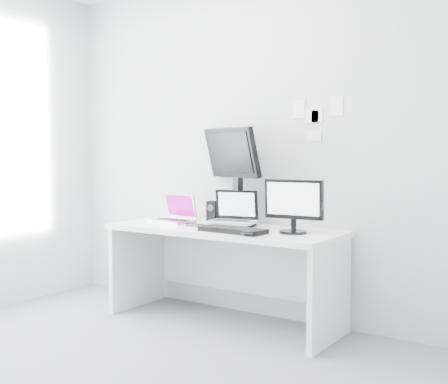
% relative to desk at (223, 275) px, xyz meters
% --- Properties ---
extents(ground, '(3.60, 3.60, 0.00)m').
position_rel_desk_xyz_m(ground, '(0.00, -1.25, -0.36)').
color(ground, slate).
rests_on(ground, ground).
extents(back_wall, '(3.60, 0.00, 3.60)m').
position_rel_desk_xyz_m(back_wall, '(0.00, 0.35, 0.99)').
color(back_wall, '#B6B8BB').
rests_on(back_wall, ground).
extents(desk, '(1.80, 0.70, 0.73)m').
position_rel_desk_xyz_m(desk, '(0.00, 0.00, 0.00)').
color(desk, white).
rests_on(desk, ground).
extents(macbook, '(0.35, 0.28, 0.25)m').
position_rel_desk_xyz_m(macbook, '(-0.52, 0.02, 0.49)').
color(macbook, '#ABAAAF').
rests_on(macbook, desk).
extents(speaker, '(0.10, 0.10, 0.17)m').
position_rel_desk_xyz_m(speaker, '(-0.25, 0.22, 0.45)').
color(speaker, black).
rests_on(speaker, desk).
extents(dell_laptop, '(0.39, 0.33, 0.29)m').
position_rel_desk_xyz_m(dell_laptop, '(0.04, 0.04, 0.51)').
color(dell_laptop, silver).
rests_on(dell_laptop, desk).
extents(rear_monitor, '(0.61, 0.39, 0.78)m').
position_rel_desk_xyz_m(rear_monitor, '(-0.02, 0.19, 0.75)').
color(rear_monitor, black).
rests_on(rear_monitor, desk).
extents(samsung_monitor, '(0.44, 0.23, 0.39)m').
position_rel_desk_xyz_m(samsung_monitor, '(0.58, 0.01, 0.56)').
color(samsung_monitor, black).
rests_on(samsung_monitor, desk).
extents(keyboard, '(0.50, 0.19, 0.03)m').
position_rel_desk_xyz_m(keyboard, '(0.21, -0.18, 0.38)').
color(keyboard, black).
rests_on(keyboard, desk).
extents(mouse, '(0.12, 0.08, 0.04)m').
position_rel_desk_xyz_m(mouse, '(0.39, -0.28, 0.38)').
color(mouse, black).
rests_on(mouse, desk).
extents(wall_note_0, '(0.10, 0.00, 0.14)m').
position_rel_desk_xyz_m(wall_note_0, '(0.45, 0.34, 1.26)').
color(wall_note_0, white).
rests_on(wall_note_0, back_wall).
extents(wall_note_1, '(0.09, 0.00, 0.13)m').
position_rel_desk_xyz_m(wall_note_1, '(0.60, 0.34, 1.22)').
color(wall_note_1, white).
rests_on(wall_note_1, back_wall).
extents(wall_note_2, '(0.10, 0.00, 0.14)m').
position_rel_desk_xyz_m(wall_note_2, '(0.75, 0.34, 1.26)').
color(wall_note_2, white).
rests_on(wall_note_2, back_wall).
extents(wall_note_3, '(0.11, 0.00, 0.08)m').
position_rel_desk_xyz_m(wall_note_3, '(0.58, 0.34, 1.05)').
color(wall_note_3, white).
rests_on(wall_note_3, back_wall).
extents(wall_note_4, '(0.10, 0.00, 0.09)m').
position_rel_desk_xyz_m(wall_note_4, '(0.56, 0.34, 1.19)').
color(wall_note_4, white).
rests_on(wall_note_4, back_wall).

